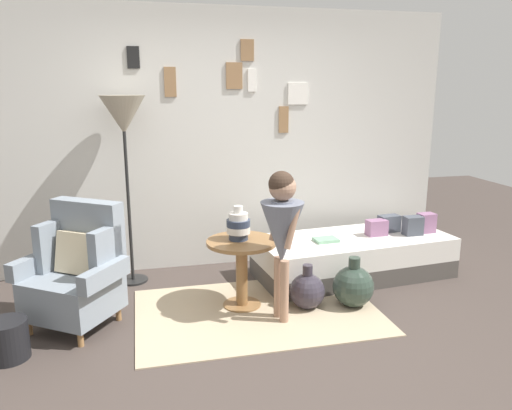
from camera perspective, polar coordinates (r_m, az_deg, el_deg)
The scene contains 17 objects.
ground_plane at distance 3.67m, azimuth 1.22°, elevation -16.61°, with size 12.00×12.00×0.00m, color #423833.
gallery_wall at distance 5.11m, azimuth -4.26°, elevation 7.39°, with size 4.80×0.12×2.60m.
rug at distance 4.25m, azimuth 0.16°, elevation -12.12°, with size 1.99×1.33×0.01m, color tan.
armchair at distance 4.13m, azimuth -19.80°, elevation -7.17°, with size 0.90×0.85×0.97m.
daybed at distance 5.04m, azimuth 11.08°, elevation -5.79°, with size 1.97×0.98×0.40m.
pillow_head at distance 5.30m, azimuth 18.94°, elevation -1.95°, with size 0.16×0.12×0.19m, color gray.
pillow_mid at distance 5.17m, azimuth 17.55°, elevation -2.27°, with size 0.18×0.12×0.19m, color #474C56.
pillow_back at distance 5.22m, azimuth 15.01°, elevation -2.06°, with size 0.21×0.12×0.17m, color #474C56.
pillow_extra at distance 5.06m, azimuth 13.67°, elevation -2.54°, with size 0.20×0.12×0.16m, color gray.
side_table at distance 4.20m, azimuth -1.65°, elevation -6.25°, with size 0.59×0.59×0.59m.
vase_striped at distance 4.14m, azimuth -2.03°, elevation -2.37°, with size 0.20×0.20×0.29m.
floor_lamp at distance 4.68m, azimuth -14.95°, elevation 9.23°, with size 0.41×0.41×1.76m.
person_child at distance 3.85m, azimuth 3.00°, elevation -2.40°, with size 0.34×0.34×1.22m.
book_on_daybed at distance 4.79m, azimuth 8.02°, elevation -3.98°, with size 0.22×0.16×0.03m, color #7AAA8A.
demijohn_near at distance 4.28m, azimuth 5.88°, elevation -9.76°, with size 0.30×0.30×0.39m.
demijohn_far at distance 4.37m, azimuth 11.09°, elevation -9.12°, with size 0.35×0.35×0.44m.
magazine_basket at distance 3.93m, azimuth -26.61°, elevation -13.67°, with size 0.28×0.28×0.28m, color black.
Camera 1 is at (-0.81, -3.07, 1.84)m, focal length 34.88 mm.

